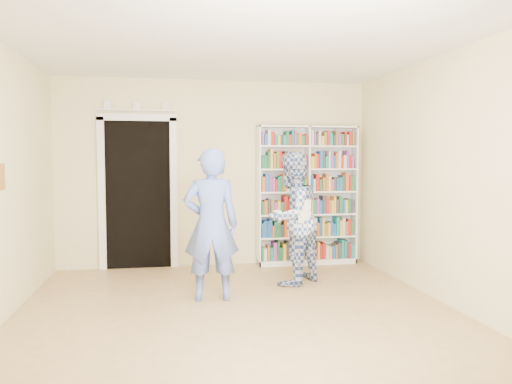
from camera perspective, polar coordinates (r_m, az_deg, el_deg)
floor at (r=5.08m, az=-1.88°, el=-14.17°), size 5.00×5.00×0.00m
ceiling at (r=4.96m, az=-1.95°, el=16.99°), size 5.00×5.00×0.00m
wall_back at (r=7.32m, az=-4.70°, el=2.12°), size 4.50×0.00×4.50m
wall_right at (r=5.62m, az=21.46°, el=1.32°), size 0.00×5.00×5.00m
bookshelf at (r=7.43m, az=5.85°, el=-0.31°), size 1.49×0.28×2.05m
doorway at (r=7.28m, az=-13.32°, el=0.67°), size 1.10×0.08×2.43m
man_blue at (r=5.54m, az=-5.16°, el=-3.74°), size 0.63×0.44×1.68m
man_plaid at (r=6.24m, az=4.12°, el=-3.01°), size 1.02×1.00×1.65m
paper_sheet at (r=6.02m, az=5.58°, el=-2.23°), size 0.18×0.09×0.28m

